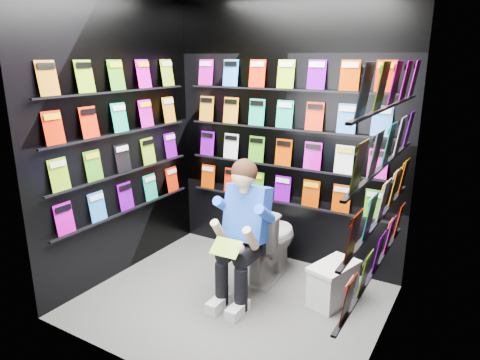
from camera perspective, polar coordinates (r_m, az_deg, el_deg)
The scene contains 13 objects.
floor at distance 3.80m, azimuth -1.12°, elevation -15.86°, with size 2.40×2.40×0.00m, color #565654.
wall_back at distance 4.17m, azimuth 6.08°, elevation 6.16°, with size 2.40×0.04×2.60m, color black.
wall_front at distance 2.54m, azimuth -13.25°, elevation -0.60°, with size 2.40×0.04×2.60m, color black.
wall_left at distance 4.06m, azimuth -15.85°, elevation 5.37°, with size 0.04×2.00×2.60m, color black.
wall_right at distance 2.87m, azimuth 19.53°, elevation 0.83°, with size 0.04×2.00×2.60m, color black.
comics_back at distance 4.14m, azimuth 5.90°, elevation 6.17°, with size 2.10×0.06×1.37m, color red, non-canonical shape.
comics_left at distance 4.03m, azimuth -15.56°, elevation 5.41°, with size 0.06×1.70×1.37m, color red, non-canonical shape.
comics_right at distance 2.88m, azimuth 18.96°, elevation 1.01°, with size 0.06×1.70×1.37m, color red, non-canonical shape.
toilet at distance 4.04m, azimuth 3.78°, elevation -7.95°, with size 0.42×0.75×0.73m, color white.
longbox at distance 3.79m, azimuth 12.29°, elevation -13.52°, with size 0.24×0.43×0.32m, color silver.
longbox_lid at distance 3.71m, azimuth 12.45°, elevation -11.13°, with size 0.26×0.45×0.03m, color silver.
reader at distance 3.59m, azimuth 1.12°, elevation -4.59°, with size 0.48×0.70×1.30m, color blue, non-canonical shape.
held_comic at distance 3.38m, azimuth -1.87°, elevation -9.00°, with size 0.24×0.01×0.16m, color green.
Camera 1 is at (1.71, -2.74, 2.01)m, focal length 32.00 mm.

